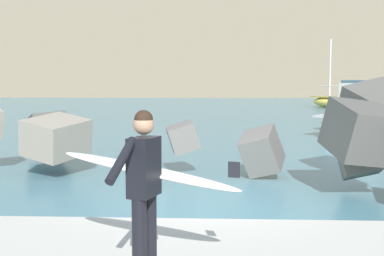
{
  "coord_description": "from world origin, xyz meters",
  "views": [
    {
      "loc": [
        0.21,
        -9.31,
        2.3
      ],
      "look_at": [
        -0.26,
        0.5,
        1.4
      ],
      "focal_mm": 47.64,
      "sensor_mm": 36.0,
      "label": 1
    }
  ],
  "objects_px": {
    "boat_near_centre": "(332,102)",
    "boat_near_left": "(364,118)",
    "mooring_buoy_middle": "(187,125)",
    "surfer_with_board": "(146,181)",
    "mooring_buoy_inner": "(359,136)"
  },
  "relations": [
    {
      "from": "boat_near_centre",
      "to": "boat_near_left",
      "type": "bearing_deg",
      "value": -99.12
    },
    {
      "from": "mooring_buoy_middle",
      "to": "boat_near_left",
      "type": "bearing_deg",
      "value": -12.91
    },
    {
      "from": "surfer_with_board",
      "to": "mooring_buoy_middle",
      "type": "height_order",
      "value": "surfer_with_board"
    },
    {
      "from": "boat_near_left",
      "to": "mooring_buoy_middle",
      "type": "relative_size",
      "value": 12.86
    },
    {
      "from": "boat_near_left",
      "to": "boat_near_centre",
      "type": "distance_m",
      "value": 22.61
    },
    {
      "from": "surfer_with_board",
      "to": "boat_near_left",
      "type": "xyz_separation_m",
      "value": [
        7.22,
        17.44,
        -0.55
      ]
    },
    {
      "from": "boat_near_left",
      "to": "boat_near_centre",
      "type": "relative_size",
      "value": 0.95
    },
    {
      "from": "surfer_with_board",
      "to": "mooring_buoy_inner",
      "type": "bearing_deg",
      "value": 66.78
    },
    {
      "from": "mooring_buoy_inner",
      "to": "boat_near_left",
      "type": "bearing_deg",
      "value": 71.0
    },
    {
      "from": "boat_near_centre",
      "to": "mooring_buoy_inner",
      "type": "relative_size",
      "value": 13.59
    },
    {
      "from": "mooring_buoy_inner",
      "to": "mooring_buoy_middle",
      "type": "bearing_deg",
      "value": 144.62
    },
    {
      "from": "surfer_with_board",
      "to": "boat_near_left",
      "type": "relative_size",
      "value": 0.37
    },
    {
      "from": "mooring_buoy_middle",
      "to": "boat_near_centre",
      "type": "bearing_deg",
      "value": 60.74
    },
    {
      "from": "boat_near_left",
      "to": "mooring_buoy_middle",
      "type": "distance_m",
      "value": 8.12
    },
    {
      "from": "boat_near_centre",
      "to": "mooring_buoy_middle",
      "type": "relative_size",
      "value": 13.59
    }
  ]
}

